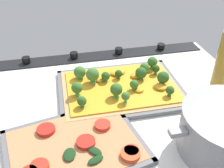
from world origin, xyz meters
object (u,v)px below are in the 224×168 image
object	(u,v)px
baking_tray_front	(120,90)
veggie_pizza_back	(76,146)
baking_tray_back	(75,148)
broccoli_pizza	(121,84)

from	to	relation	value
baking_tray_front	veggie_pizza_back	bearing A→B (deg)	52.65
baking_tray_front	baking_tray_back	distance (cm)	25.39
veggie_pizza_back	baking_tray_back	bearing A→B (deg)	-54.42
baking_tray_front	broccoli_pizza	xyz separation A→B (cm)	(-0.22, -0.38, 1.71)
baking_tray_front	broccoli_pizza	world-z (taller)	broccoli_pizza
baking_tray_front	baking_tray_back	size ratio (longest dim) A/B	1.07
broccoli_pizza	veggie_pizza_back	distance (cm)	25.97
baking_tray_front	veggie_pizza_back	size ratio (longest dim) A/B	1.17
baking_tray_front	veggie_pizza_back	distance (cm)	25.52
baking_tray_back	veggie_pizza_back	size ratio (longest dim) A/B	1.09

